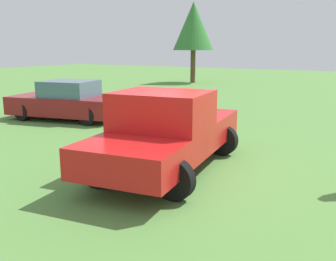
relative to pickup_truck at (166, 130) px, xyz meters
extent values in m
plane|color=#54843D|center=(-0.31, -0.06, -0.94)|extent=(80.00, 80.00, 0.00)
cylinder|color=black|center=(1.03, -1.65, -0.55)|extent=(0.78, 0.22, 0.78)
cylinder|color=black|center=(-0.60, -1.85, -0.55)|extent=(0.78, 0.22, 0.78)
cylinder|color=black|center=(0.64, 1.59, -0.55)|extent=(0.78, 0.22, 0.78)
cylinder|color=black|center=(-1.00, 1.39, -0.55)|extent=(0.78, 0.22, 0.78)
cube|color=red|center=(0.20, -1.65, -0.21)|extent=(2.18, 2.26, 0.64)
cube|color=red|center=(-0.02, 0.17, 0.17)|extent=(2.13, 1.85, 1.40)
cube|color=slate|center=(-0.02, 0.17, 0.61)|extent=(1.95, 1.59, 0.48)
cube|color=red|center=(-0.14, 1.18, -0.23)|extent=(2.23, 2.66, 0.60)
cube|color=silver|center=(0.32, -2.60, -0.47)|extent=(1.87, 0.35, 0.16)
cylinder|color=black|center=(7.72, -2.46, -0.59)|extent=(0.68, 0.20, 0.68)
cylinder|color=black|center=(8.04, -4.02, -0.59)|extent=(0.68, 0.20, 0.68)
cylinder|color=black|center=(4.98, -3.01, -0.59)|extent=(0.68, 0.20, 0.68)
cylinder|color=black|center=(5.30, -4.57, -0.59)|extent=(0.68, 0.20, 0.68)
cube|color=maroon|center=(6.51, -3.51, -0.39)|extent=(4.52, 2.65, 0.68)
cube|color=slate|center=(6.30, -3.56, 0.25)|extent=(2.15, 1.97, 0.60)
cylinder|color=brown|center=(9.19, -19.73, 0.30)|extent=(0.37, 0.37, 2.47)
cone|color=#337533|center=(9.19, -19.73, 3.30)|extent=(3.07, 3.07, 3.55)
camera|label=1|loc=(-4.24, 7.19, 1.81)|focal=41.39mm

